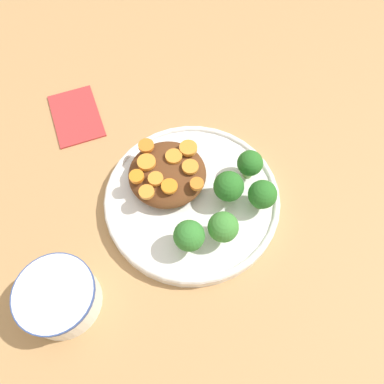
% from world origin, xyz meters
% --- Properties ---
extents(ground_plane, '(4.00, 4.00, 0.00)m').
position_xyz_m(ground_plane, '(0.00, 0.00, 0.00)').
color(ground_plane, tan).
extents(plate, '(0.26, 0.26, 0.02)m').
position_xyz_m(plate, '(0.00, 0.00, 0.01)').
color(plate, white).
rests_on(plate, ground_plane).
extents(dip_bowl, '(0.10, 0.10, 0.05)m').
position_xyz_m(dip_bowl, '(0.13, -0.18, 0.03)').
color(dip_bowl, white).
rests_on(dip_bowl, ground_plane).
extents(stew_mound, '(0.12, 0.12, 0.03)m').
position_xyz_m(stew_mound, '(-0.03, -0.03, 0.04)').
color(stew_mound, '#5B3319').
rests_on(stew_mound, plate).
extents(broccoli_floret_0, '(0.04, 0.04, 0.06)m').
position_xyz_m(broccoli_floret_0, '(0.07, 0.04, 0.05)').
color(broccoli_floret_0, '#759E51').
rests_on(broccoli_floret_0, plate).
extents(broccoli_floret_1, '(0.04, 0.04, 0.05)m').
position_xyz_m(broccoli_floret_1, '(-0.03, 0.09, 0.05)').
color(broccoli_floret_1, '#7FA85B').
rests_on(broccoli_floret_1, plate).
extents(broccoli_floret_2, '(0.04, 0.04, 0.06)m').
position_xyz_m(broccoli_floret_2, '(0.08, -0.01, 0.05)').
color(broccoli_floret_2, '#759E51').
rests_on(broccoli_floret_2, plate).
extents(broccoli_floret_3, '(0.04, 0.04, 0.06)m').
position_xyz_m(broccoli_floret_3, '(0.01, 0.05, 0.05)').
color(broccoli_floret_3, '#7FA85B').
rests_on(broccoli_floret_3, plate).
extents(broccoli_floret_4, '(0.04, 0.04, 0.05)m').
position_xyz_m(broccoli_floret_4, '(0.02, 0.10, 0.05)').
color(broccoli_floret_4, '#759E51').
rests_on(broccoli_floret_4, plate).
extents(carrot_slice_0, '(0.02, 0.02, 0.01)m').
position_xyz_m(carrot_slice_0, '(-0.07, -0.06, 0.06)').
color(carrot_slice_0, orange).
rests_on(carrot_slice_0, stew_mound).
extents(carrot_slice_1, '(0.02, 0.02, 0.00)m').
position_xyz_m(carrot_slice_1, '(-0.05, -0.02, 0.06)').
color(carrot_slice_1, orange).
rests_on(carrot_slice_1, stew_mound).
extents(carrot_slice_2, '(0.02, 0.02, 0.01)m').
position_xyz_m(carrot_slice_2, '(-0.01, -0.05, 0.06)').
color(carrot_slice_2, orange).
rests_on(carrot_slice_2, stew_mound).
extents(carrot_slice_3, '(0.02, 0.02, 0.01)m').
position_xyz_m(carrot_slice_3, '(0.00, -0.03, 0.06)').
color(carrot_slice_3, orange).
rests_on(carrot_slice_3, stew_mound).
extents(carrot_slice_4, '(0.03, 0.03, 0.01)m').
position_xyz_m(carrot_slice_4, '(-0.06, 0.00, 0.06)').
color(carrot_slice_4, orange).
rests_on(carrot_slice_4, stew_mound).
extents(carrot_slice_5, '(0.03, 0.03, 0.01)m').
position_xyz_m(carrot_slice_5, '(-0.04, -0.06, 0.06)').
color(carrot_slice_5, orange).
rests_on(carrot_slice_5, stew_mound).
extents(carrot_slice_6, '(0.02, 0.02, 0.01)m').
position_xyz_m(carrot_slice_6, '(-0.00, 0.01, 0.06)').
color(carrot_slice_6, orange).
rests_on(carrot_slice_6, stew_mound).
extents(carrot_slice_7, '(0.02, 0.02, 0.01)m').
position_xyz_m(carrot_slice_7, '(-0.02, -0.08, 0.06)').
color(carrot_slice_7, orange).
rests_on(carrot_slice_7, stew_mound).
extents(carrot_slice_8, '(0.02, 0.02, 0.01)m').
position_xyz_m(carrot_slice_8, '(0.01, -0.06, 0.06)').
color(carrot_slice_8, orange).
rests_on(carrot_slice_8, stew_mound).
extents(carrot_slice_9, '(0.02, 0.02, 0.01)m').
position_xyz_m(carrot_slice_9, '(-0.03, -0.00, 0.06)').
color(carrot_slice_9, orange).
rests_on(carrot_slice_9, stew_mound).
extents(napkin, '(0.14, 0.11, 0.01)m').
position_xyz_m(napkin, '(-0.19, -0.19, 0.00)').
color(napkin, '#B73333').
rests_on(napkin, ground_plane).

